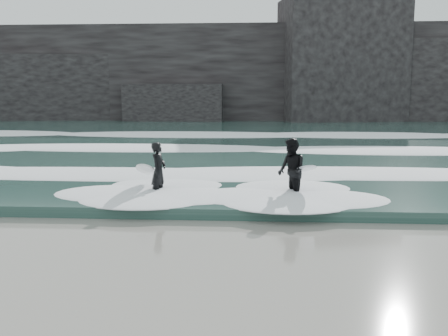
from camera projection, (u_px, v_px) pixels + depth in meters
The scene contains 8 objects.
ground at pixel (235, 261), 9.68m from camera, with size 120.00×120.00×0.00m, color #716A4C.
sea at pixel (251, 133), 38.26m from camera, with size 90.00×52.00×0.30m, color #284740.
headland at pixel (253, 75), 54.30m from camera, with size 70.00×9.00×10.00m, color black.
foam_near at pixel (245, 169), 18.50m from camera, with size 60.00×3.20×0.20m, color white.
foam_mid at pixel (248, 148), 25.40m from camera, with size 60.00×4.00×0.24m, color white.
foam_far at pixel (250, 133), 34.27m from camera, with size 60.00×4.80×0.30m, color white.
surfer_left at pixel (156, 171), 15.13m from camera, with size 1.03×2.02×1.75m.
surfer_right at pixel (293, 170), 14.67m from camera, with size 1.26×2.01×1.91m.
Camera 1 is at (0.38, -9.29, 3.26)m, focal length 40.00 mm.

